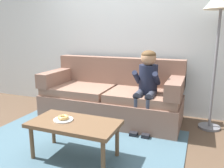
{
  "coord_description": "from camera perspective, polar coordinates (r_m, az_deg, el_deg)",
  "views": [
    {
      "loc": [
        1.35,
        -2.38,
        1.34
      ],
      "look_at": [
        0.23,
        0.45,
        0.65
      ],
      "focal_mm": 36.7,
      "sensor_mm": 36.0,
      "label": 1
    }
  ],
  "objects": [
    {
      "name": "area_rug",
      "position": [
        2.85,
        -9.9,
        -15.33
      ],
      "size": [
        2.53,
        1.93,
        0.01
      ],
      "primitive_type": "cube",
      "color": "#476675",
      "rests_on": "ground"
    },
    {
      "name": "floor_lamp",
      "position": [
        3.38,
        25.5,
        16.61
      ],
      "size": [
        0.43,
        0.43,
        1.89
      ],
      "color": "slate",
      "rests_on": "ground"
    },
    {
      "name": "person_child",
      "position": [
        3.17,
        8.66,
        0.44
      ],
      "size": [
        0.34,
        0.58,
        1.1
      ],
      "color": "#1E2338",
      "rests_on": "ground"
    },
    {
      "name": "couch",
      "position": [
        3.61,
        0.04,
        -3.3
      ],
      "size": [
        2.13,
        0.9,
        0.94
      ],
      "color": "#846051",
      "rests_on": "ground"
    },
    {
      "name": "plate",
      "position": [
        2.54,
        -12.03,
        -8.68
      ],
      "size": [
        0.21,
        0.21,
        0.01
      ],
      "primitive_type": "cylinder",
      "color": "white",
      "rests_on": "coffee_table"
    },
    {
      "name": "donut",
      "position": [
        2.53,
        -12.05,
        -8.15
      ],
      "size": [
        0.17,
        0.17,
        0.04
      ],
      "primitive_type": "torus",
      "rotation": [
        0.0,
        0.0,
        2.44
      ],
      "color": "tan",
      "rests_on": "plate"
    },
    {
      "name": "ground",
      "position": [
        3.04,
        -7.39,
        -13.45
      ],
      "size": [
        10.0,
        10.0,
        0.0
      ],
      "primitive_type": "plane",
      "color": "brown"
    },
    {
      "name": "wall_back",
      "position": [
        4.01,
        1.94,
        13.63
      ],
      "size": [
        8.0,
        0.1,
        2.8
      ],
      "primitive_type": "cube",
      "color": "silver",
      "rests_on": "ground"
    },
    {
      "name": "coffee_table",
      "position": [
        2.49,
        -9.36,
        -10.32
      ],
      "size": [
        0.95,
        0.5,
        0.42
      ],
      "color": "brown",
      "rests_on": "ground"
    }
  ]
}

